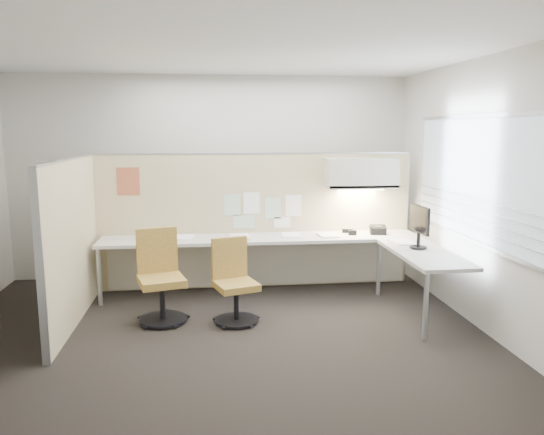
{
  "coord_description": "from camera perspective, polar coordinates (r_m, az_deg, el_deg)",
  "views": [
    {
      "loc": [
        -0.03,
        -5.22,
        2.07
      ],
      "look_at": [
        0.68,
        0.8,
        1.05
      ],
      "focal_mm": 35.0,
      "sensor_mm": 36.0,
      "label": 1
    }
  ],
  "objects": [
    {
      "name": "wall_back",
      "position": [
        7.5,
        -6.47,
        4.32
      ],
      "size": [
        5.5,
        0.02,
        2.8
      ],
      "primitive_type": "cube",
      "color": "beige",
      "rests_on": "ground"
    },
    {
      "name": "floor",
      "position": [
        5.62,
        -6.05,
        -12.22
      ],
      "size": [
        5.5,
        4.5,
        0.01
      ],
      "primitive_type": "cube",
      "color": "black",
      "rests_on": "ground"
    },
    {
      "name": "partition_left",
      "position": [
        6.02,
        -20.7,
        -2.55
      ],
      "size": [
        0.06,
        2.2,
        1.75
      ],
      "primitive_type": "cube",
      "color": "#CCBC8D",
      "rests_on": "floor"
    },
    {
      "name": "paper_stack_1",
      "position": [
        6.68,
        -9.59,
        -2.12
      ],
      "size": [
        0.3,
        0.35,
        0.02
      ],
      "primitive_type": "cube",
      "rotation": [
        0.0,
        0.0,
        -0.26
      ],
      "color": "white",
      "rests_on": "desk"
    },
    {
      "name": "task_light_strip",
      "position": [
        6.93,
        9.53,
        3.0
      ],
      "size": [
        0.6,
        0.06,
        0.02
      ],
      "primitive_type": "cube",
      "color": "#FFEABF",
      "rests_on": "overhead_bin"
    },
    {
      "name": "coat_hook",
      "position": [
        5.32,
        -23.61,
        1.78
      ],
      "size": [
        0.18,
        0.42,
        1.27
      ],
      "color": "silver",
      "rests_on": "partition_left"
    },
    {
      "name": "paper_stack_5",
      "position": [
        6.49,
        13.85,
        -2.6
      ],
      "size": [
        0.27,
        0.33,
        0.02
      ],
      "primitive_type": "cube",
      "rotation": [
        0.0,
        0.0,
        0.13
      ],
      "color": "white",
      "rests_on": "desk"
    },
    {
      "name": "tape_dispenser",
      "position": [
        6.85,
        8.66,
        -1.62
      ],
      "size": [
        0.11,
        0.07,
        0.06
      ],
      "primitive_type": "cube",
      "rotation": [
        0.0,
        0.0,
        -0.12
      ],
      "color": "black",
      "rests_on": "desk"
    },
    {
      "name": "chair_right",
      "position": [
        5.78,
        -4.12,
        -7.13
      ],
      "size": [
        0.52,
        0.54,
        0.89
      ],
      "rotation": [
        0.0,
        0.0,
        0.31
      ],
      "color": "black",
      "rests_on": "floor"
    },
    {
      "name": "overhead_bin",
      "position": [
        6.91,
        9.57,
        4.73
      ],
      "size": [
        0.9,
        0.36,
        0.38
      ],
      "primitive_type": "cube",
      "color": "beige",
      "rests_on": "partition_back"
    },
    {
      "name": "ceiling",
      "position": [
        5.27,
        -6.61,
        17.47
      ],
      "size": [
        5.5,
        4.5,
        0.01
      ],
      "primitive_type": "cube",
      "color": "white",
      "rests_on": "wall_back"
    },
    {
      "name": "paper_stack_3",
      "position": [
        6.76,
        2.02,
        -1.87
      ],
      "size": [
        0.25,
        0.31,
        0.01
      ],
      "primitive_type": "cube",
      "rotation": [
        0.0,
        0.0,
        -0.07
      ],
      "color": "white",
      "rests_on": "desk"
    },
    {
      "name": "poster",
      "position": [
        6.89,
        -15.22,
        3.76
      ],
      "size": [
        0.28,
        0.0,
        0.35
      ],
      "primitive_type": "cube",
      "color": "#FC5C1F",
      "rests_on": "partition_back"
    },
    {
      "name": "paper_stack_2",
      "position": [
        6.54,
        -3.46,
        -2.15
      ],
      "size": [
        0.24,
        0.31,
        0.04
      ],
      "primitive_type": "cube",
      "rotation": [
        0.0,
        0.0,
        0.05
      ],
      "color": "white",
      "rests_on": "desk"
    },
    {
      "name": "stapler",
      "position": [
        6.98,
        8.12,
        -1.44
      ],
      "size": [
        0.15,
        0.07,
        0.05
      ],
      "primitive_type": "cube",
      "rotation": [
        0.0,
        0.0,
        -0.22
      ],
      "color": "black",
      "rests_on": "desk"
    },
    {
      "name": "paper_stack_0",
      "position": [
        6.67,
        -13.31,
        -2.23
      ],
      "size": [
        0.26,
        0.32,
        0.03
      ],
      "primitive_type": "cube",
      "rotation": [
        0.0,
        0.0,
        0.11
      ],
      "color": "white",
      "rests_on": "desk"
    },
    {
      "name": "chair_left",
      "position": [
        5.9,
        -11.92,
        -6.5
      ],
      "size": [
        0.57,
        0.58,
        0.99
      ],
      "rotation": [
        0.0,
        0.0,
        0.27
      ],
      "color": "black",
      "rests_on": "floor"
    },
    {
      "name": "wall_right",
      "position": [
        5.95,
        21.22,
        2.41
      ],
      "size": [
        0.02,
        4.5,
        2.8
      ],
      "primitive_type": "cube",
      "color": "beige",
      "rests_on": "ground"
    },
    {
      "name": "monitor",
      "position": [
        6.18,
        15.55,
        -0.68
      ],
      "size": [
        0.19,
        0.47,
        0.49
      ],
      "rotation": [
        0.0,
        0.0,
        1.62
      ],
      "color": "black",
      "rests_on": "desk"
    },
    {
      "name": "paper_stack_4",
      "position": [
        6.75,
        6.02,
        -1.9
      ],
      "size": [
        0.25,
        0.31,
        0.02
      ],
      "primitive_type": "cube",
      "rotation": [
        0.0,
        0.0,
        0.06
      ],
      "color": "white",
      "rests_on": "desk"
    },
    {
      "name": "partition_back",
      "position": [
        6.95,
        -1.81,
        -0.4
      ],
      "size": [
        4.1,
        0.06,
        1.75
      ],
      "primitive_type": "cube",
      "color": "#CCBC8D",
      "rests_on": "floor"
    },
    {
      "name": "phone",
      "position": [
        6.98,
        11.28,
        -1.32
      ],
      "size": [
        0.24,
        0.23,
        0.12
      ],
      "rotation": [
        0.0,
        0.0,
        -0.19
      ],
      "color": "black",
      "rests_on": "desk"
    },
    {
      "name": "window_pane",
      "position": [
        5.93,
        21.09,
        3.85
      ],
      "size": [
        0.01,
        2.8,
        1.3
      ],
      "primitive_type": "cube",
      "color": "#A2AEBD",
      "rests_on": "wall_right"
    },
    {
      "name": "wall_front",
      "position": [
        3.04,
        -5.95,
        -3.21
      ],
      "size": [
        5.5,
        0.02,
        2.8
      ],
      "primitive_type": "cube",
      "color": "beige",
      "rests_on": "ground"
    },
    {
      "name": "pinned_papers",
      "position": [
        6.9,
        -1.14,
        0.86
      ],
      "size": [
        1.01,
        0.0,
        0.47
      ],
      "color": "#8CBF8C",
      "rests_on": "partition_back"
    },
    {
      "name": "desk",
      "position": [
        6.58,
        1.86,
        -3.38
      ],
      "size": [
        4.0,
        2.07,
        0.73
      ],
      "color": "beige",
      "rests_on": "floor"
    }
  ]
}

